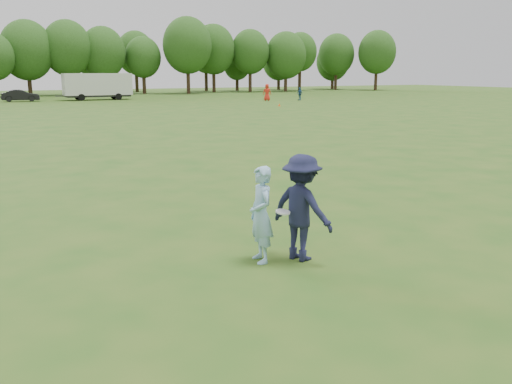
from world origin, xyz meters
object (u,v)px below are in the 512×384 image
player_far_b (300,94)px  car_f (21,96)px  defender (302,208)px  cargo_trailer (97,85)px  player_far_c (267,92)px  field_cone (279,105)px  thrower (261,215)px

player_far_b → car_f: size_ratio=0.37×
defender → cargo_trailer: (8.94, 60.56, 0.79)m
player_far_c → cargo_trailer: 20.82m
defender → player_far_c: 55.88m
player_far_c → field_cone: player_far_c is taller
thrower → field_cone: (23.14, 39.21, -0.74)m
player_far_c → thrower: bearing=94.8°
field_cone → defender: bearing=-119.6°
defender → car_f: 60.80m
defender → car_f: size_ratio=0.48×
car_f → field_cone: size_ratio=13.75×
thrower → cargo_trailer: bearing=178.0°
player_far_b → field_cone: player_far_b is taller
field_cone → cargo_trailer: cargo_trailer is taller
thrower → cargo_trailer: cargo_trailer is taller
player_far_c → defender: bearing=95.6°
defender → cargo_trailer: size_ratio=0.22×
defender → field_cone: bearing=-50.6°
car_f → thrower: bearing=-173.9°
thrower → cargo_trailer: 61.10m
car_f → cargo_trailer: cargo_trailer is taller
thrower → player_far_c: 56.02m
defender → player_far_b: 57.20m
player_far_c → field_cone: size_ratio=6.58×
cargo_trailer → field_cone: bearing=-57.4°
defender → field_cone: defender is taller
thrower → cargo_trailer: (9.66, 60.32, 0.89)m
thrower → car_f: 60.57m
player_far_b → field_cone: (-8.04, -8.97, -0.62)m
field_cone → car_f: bearing=136.2°
field_cone → cargo_trailer: bearing=122.6°
car_f → field_cone: 30.83m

